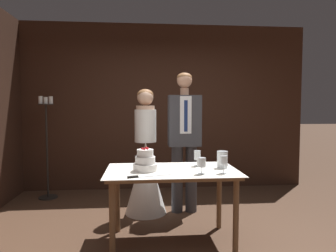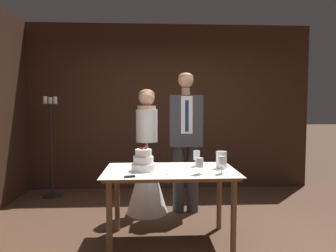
# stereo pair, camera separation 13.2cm
# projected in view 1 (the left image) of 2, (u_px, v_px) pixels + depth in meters

# --- Properties ---
(ground_plane) EXTENTS (40.00, 40.00, 0.00)m
(ground_plane) POSITION_uv_depth(u_px,v_px,m) (179.00, 244.00, 3.04)
(ground_plane) COLOR #4C3323
(wall_back) EXTENTS (4.88, 0.12, 2.78)m
(wall_back) POSITION_uv_depth(u_px,v_px,m) (163.00, 107.00, 5.13)
(wall_back) COLOR #382116
(wall_back) RESTS_ON ground_plane
(cake_table) EXTENTS (1.34, 0.79, 0.76)m
(cake_table) POSITION_uv_depth(u_px,v_px,m) (172.00, 178.00, 3.06)
(cake_table) COLOR brown
(cake_table) RESTS_ON ground_plane
(tiered_cake) EXTENTS (0.25, 0.25, 0.24)m
(tiered_cake) POSITION_uv_depth(u_px,v_px,m) (145.00, 162.00, 3.00)
(tiered_cake) COLOR white
(tiered_cake) RESTS_ON cake_table
(cake_knife) EXTENTS (0.41, 0.13, 0.02)m
(cake_knife) POSITION_uv_depth(u_px,v_px,m) (141.00, 176.00, 2.73)
(cake_knife) COLOR silver
(cake_knife) RESTS_ON cake_table
(wine_glass_near) EXTENTS (0.08, 0.08, 0.16)m
(wine_glass_near) POSITION_uv_depth(u_px,v_px,m) (202.00, 163.00, 2.86)
(wine_glass_near) COLOR silver
(wine_glass_near) RESTS_ON cake_table
(wine_glass_middle) EXTENTS (0.07, 0.07, 0.17)m
(wine_glass_middle) POSITION_uv_depth(u_px,v_px,m) (197.00, 156.00, 3.24)
(wine_glass_middle) COLOR silver
(wine_glass_middle) RESTS_ON cake_table
(wine_glass_far) EXTENTS (0.07, 0.07, 0.17)m
(wine_glass_far) POSITION_uv_depth(u_px,v_px,m) (224.00, 160.00, 2.88)
(wine_glass_far) COLOR silver
(wine_glass_far) RESTS_ON cake_table
(hurricane_candle) EXTENTS (0.11, 0.11, 0.18)m
(hurricane_candle) POSITION_uv_depth(u_px,v_px,m) (222.00, 160.00, 3.14)
(hurricane_candle) COLOR silver
(hurricane_candle) RESTS_ON cake_table
(bride) EXTENTS (0.54, 0.54, 1.63)m
(bride) POSITION_uv_depth(u_px,v_px,m) (146.00, 168.00, 3.91)
(bride) COLOR white
(bride) RESTS_ON ground_plane
(groom) EXTENTS (0.42, 0.25, 1.84)m
(groom) POSITION_uv_depth(u_px,v_px,m) (184.00, 135.00, 3.93)
(groom) COLOR #38383D
(groom) RESTS_ON ground_plane
(candle_stand) EXTENTS (0.28, 0.28, 1.56)m
(candle_stand) POSITION_uv_depth(u_px,v_px,m) (47.00, 148.00, 4.54)
(candle_stand) COLOR black
(candle_stand) RESTS_ON ground_plane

